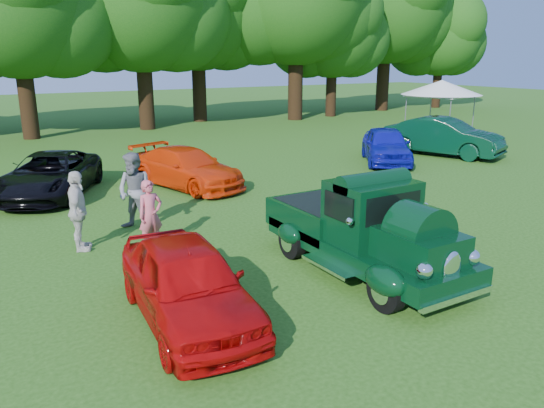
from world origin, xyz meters
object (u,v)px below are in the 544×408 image
back_car_blue (386,145)px  spectator_grey (135,192)px  canopy_tent (442,88)px  spectator_white (78,211)px  back_car_green (444,137)px  back_car_black (49,175)px  back_car_orange (187,168)px  red_convertible (187,282)px  spectator_pink (150,215)px  hero_pickup (363,231)px

back_car_blue → spectator_grey: spectator_grey is taller
canopy_tent → spectator_white: bearing=-159.0°
back_car_green → spectator_white: (-15.86, -4.03, 0.08)m
canopy_tent → back_car_black: bearing=-173.9°
back_car_orange → spectator_grey: spectator_grey is taller
red_convertible → canopy_tent: bearing=36.9°
back_car_blue → canopy_tent: size_ratio=0.87×
canopy_tent → spectator_pink: bearing=-155.6°
back_car_blue → spectator_white: spectator_white is taller
canopy_tent → red_convertible: bearing=-147.9°
spectator_pink → spectator_white: size_ratio=0.88×
spectator_grey → spectator_pink: bearing=-41.8°
back_car_black → canopy_tent: (19.04, 2.05, 1.93)m
back_car_black → back_car_orange: bearing=12.6°
back_car_green → spectator_pink: size_ratio=3.13×
spectator_grey → canopy_tent: bearing=73.7°
back_car_blue → spectator_grey: (-11.12, -3.27, 0.25)m
back_car_black → spectator_white: size_ratio=2.65×
spectator_grey → canopy_tent: canopy_tent is taller
back_car_green → spectator_white: 16.36m
red_convertible → back_car_green: (15.07, 8.25, 0.14)m
spectator_pink → back_car_orange: bearing=51.4°
back_car_orange → back_car_blue: size_ratio=1.05×
hero_pickup → back_car_orange: (-0.30, 8.32, -0.17)m
back_car_black → spectator_pink: size_ratio=3.02×
back_car_green → spectator_pink: bearing=177.4°
spectator_grey → spectator_white: size_ratio=1.08×
hero_pickup → spectator_white: hero_pickup is taller
hero_pickup → back_car_blue: hero_pickup is taller
spectator_grey → back_car_blue: bearing=69.7°
back_car_orange → back_car_blue: 8.38m
hero_pickup → spectator_white: 6.07m
back_car_green → spectator_grey: 14.72m
spectator_white → canopy_tent: size_ratio=0.37×
canopy_tent → back_car_blue: bearing=-153.4°
back_car_blue → hero_pickup: bearing=-100.3°
back_car_orange → back_car_green: 11.62m
hero_pickup → back_car_black: size_ratio=1.01×
back_car_black → canopy_tent: 19.25m
red_convertible → hero_pickup: bearing=7.8°
spectator_grey → spectator_white: 1.69m
red_convertible → canopy_tent: size_ratio=0.81×
red_convertible → spectator_white: spectator_white is taller
spectator_pink → spectator_grey: 1.53m
back_car_blue → back_car_orange: bearing=-146.9°
back_car_orange → spectator_grey: 4.46m
hero_pickup → back_car_blue: size_ratio=1.15×
hero_pickup → back_car_green: 13.89m
back_car_black → back_car_blue: back_car_blue is taller
red_convertible → back_car_blue: (11.84, 8.28, 0.05)m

